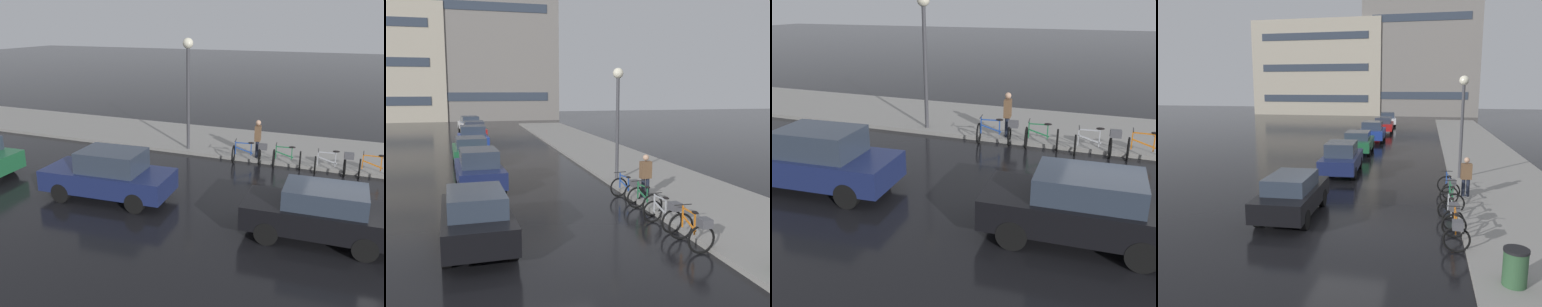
# 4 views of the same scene
# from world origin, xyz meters

# --- Properties ---
(ground_plane) EXTENTS (140.00, 140.00, 0.00)m
(ground_plane) POSITION_xyz_m (0.00, 0.00, 0.00)
(ground_plane) COLOR black
(sidewalk_kerb) EXTENTS (4.80, 60.00, 0.14)m
(sidewalk_kerb) POSITION_xyz_m (6.00, 10.00, 0.07)
(sidewalk_kerb) COLOR gray
(sidewalk_kerb) RESTS_ON ground
(bicycle_nearest) EXTENTS (0.75, 1.38, 1.01)m
(bicycle_nearest) POSITION_xyz_m (3.34, -0.95, 0.51)
(bicycle_nearest) COLOR black
(bicycle_nearest) RESTS_ON ground
(bicycle_second) EXTENTS (0.81, 1.44, 0.98)m
(bicycle_second) POSITION_xyz_m (3.31, 0.62, 0.50)
(bicycle_second) COLOR black
(bicycle_second) RESTS_ON ground
(bicycle_third) EXTENTS (0.87, 1.17, 0.99)m
(bicycle_third) POSITION_xyz_m (3.44, 2.44, 0.41)
(bicycle_third) COLOR black
(bicycle_third) RESTS_ON ground
(bicycle_farthest) EXTENTS (0.89, 1.45, 0.98)m
(bicycle_farthest) POSITION_xyz_m (3.42, 3.94, 0.49)
(bicycle_farthest) COLOR black
(bicycle_farthest) RESTS_ON ground
(car_black) EXTENTS (1.90, 3.99, 1.51)m
(car_black) POSITION_xyz_m (-2.04, 0.60, 0.78)
(car_black) COLOR black
(car_black) RESTS_ON ground
(car_navy) EXTENTS (2.05, 4.36, 1.67)m
(car_navy) POSITION_xyz_m (-1.80, 7.29, 0.82)
(car_navy) COLOR navy
(car_navy) RESTS_ON ground
(car_green) EXTENTS (2.10, 4.07, 1.50)m
(car_green) POSITION_xyz_m (-2.07, 13.45, 0.77)
(car_green) COLOR #1E6038
(car_green) RESTS_ON ground
(car_blue) EXTENTS (2.07, 3.89, 1.67)m
(car_blue) POSITION_xyz_m (-1.90, 19.12, 0.83)
(car_blue) COLOR navy
(car_blue) RESTS_ON ground
(car_red) EXTENTS (2.03, 4.03, 1.52)m
(car_red) POSITION_xyz_m (-1.74, 25.48, 0.78)
(car_red) COLOR #AD1919
(car_red) RESTS_ON ground
(car_white) EXTENTS (2.33, 4.32, 1.54)m
(car_white) POSITION_xyz_m (-2.04, 32.13, 0.79)
(car_white) COLOR silver
(car_white) RESTS_ON ground
(pedestrian) EXTENTS (0.43, 0.29, 1.72)m
(pedestrian) POSITION_xyz_m (4.05, 3.80, 0.97)
(pedestrian) COLOR #1E2333
(pedestrian) RESTS_ON ground
(streetlamp) EXTENTS (0.45, 0.45, 4.97)m
(streetlamp) POSITION_xyz_m (4.07, 6.96, 3.52)
(streetlamp) COLOR #424247
(streetlamp) RESTS_ON ground
(trash_bin) EXTENTS (0.55, 0.55, 0.98)m
(trash_bin) POSITION_xyz_m (4.45, -3.08, 0.50)
(trash_bin) COLOR #2D5133
(trash_bin) RESTS_ON ground
(building_facade_main) EXTENTS (17.41, 10.31, 17.61)m
(building_facade_main) POSITION_xyz_m (1.11, 51.54, 8.81)
(building_facade_main) COLOR gray
(building_facade_main) RESTS_ON ground
(building_facade_side) EXTENTS (20.80, 9.95, 14.83)m
(building_facade_side) POSITION_xyz_m (-15.05, 51.15, 7.41)
(building_facade_side) COLOR #B2A893
(building_facade_side) RESTS_ON ground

